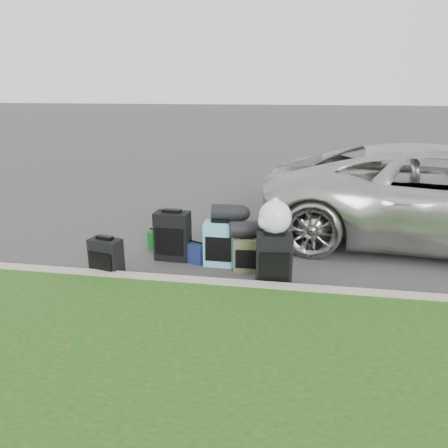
% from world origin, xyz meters
% --- Properties ---
extents(ground, '(120.00, 120.00, 0.00)m').
position_xyz_m(ground, '(0.00, 0.00, 0.00)').
color(ground, '#383535').
rests_on(ground, ground).
extents(curb, '(120.00, 0.18, 0.15)m').
position_xyz_m(curb, '(0.00, -1.00, 0.07)').
color(curb, '#9E937F').
rests_on(curb, ground).
extents(suv, '(6.22, 3.33, 1.66)m').
position_xyz_m(suv, '(3.45, 1.45, 0.83)').
color(suv, '#B7B7B2').
rests_on(suv, ground).
extents(suitcase_small_black, '(0.49, 0.34, 0.56)m').
position_xyz_m(suitcase_small_black, '(-1.62, -0.79, 0.28)').
color(suitcase_small_black, black).
rests_on(suitcase_small_black, ground).
extents(suitcase_large_black_left, '(0.54, 0.34, 0.75)m').
position_xyz_m(suitcase_large_black_left, '(-0.87, 0.01, 0.38)').
color(suitcase_large_black_left, black).
rests_on(suitcase_large_black_left, ground).
extents(suitcase_olive, '(0.38, 0.25, 0.50)m').
position_xyz_m(suitcase_olive, '(0.31, -0.26, 0.25)').
color(suitcase_olive, '#404028').
rests_on(suitcase_olive, ground).
extents(suitcase_teal, '(0.47, 0.28, 0.67)m').
position_xyz_m(suitcase_teal, '(-0.11, -0.11, 0.34)').
color(suitcase_teal, teal).
rests_on(suitcase_teal, ground).
extents(suitcase_large_black_right, '(0.50, 0.34, 0.71)m').
position_xyz_m(suitcase_large_black_right, '(0.73, -0.67, 0.36)').
color(suitcase_large_black_right, black).
rests_on(suitcase_large_black_right, ground).
extents(tote_green, '(0.28, 0.23, 0.29)m').
position_xyz_m(tote_green, '(-1.27, 0.41, 0.15)').
color(tote_green, '#166620').
rests_on(tote_green, ground).
extents(tote_navy, '(0.33, 0.30, 0.29)m').
position_xyz_m(tote_navy, '(-0.48, -0.08, 0.14)').
color(tote_navy, '#15244C').
rests_on(tote_navy, ground).
extents(duffel_left, '(0.50, 0.37, 0.24)m').
position_xyz_m(duffel_left, '(0.28, -0.21, 0.62)').
color(duffel_left, black).
rests_on(duffel_left, suitcase_olive).
extents(duffel_right, '(0.46, 0.27, 0.25)m').
position_xyz_m(duffel_right, '(-0.02, -0.01, 0.80)').
color(duffel_right, black).
rests_on(duffel_right, suitcase_teal).
extents(trash_bag, '(0.44, 0.44, 0.44)m').
position_xyz_m(trash_bag, '(0.72, -0.59, 0.93)').
color(trash_bag, white).
rests_on(trash_bag, suitcase_large_black_right).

